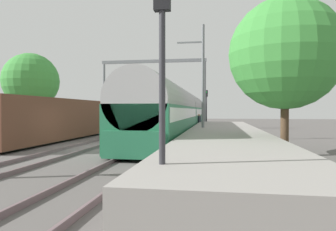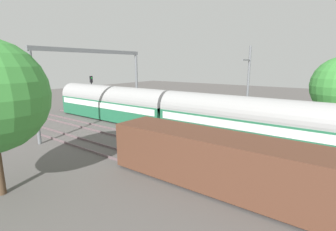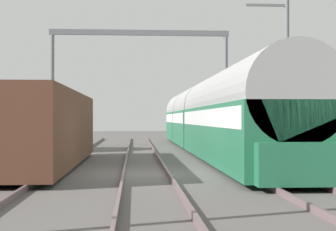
{
  "view_description": "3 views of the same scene",
  "coord_description": "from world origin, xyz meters",
  "px_view_note": "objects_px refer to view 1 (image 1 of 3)",
  "views": [
    {
      "loc": [
        7.23,
        -16.48,
        2.09
      ],
      "look_at": [
        3.87,
        4.45,
        1.72
      ],
      "focal_mm": 32.69,
      "sensor_mm": 36.0,
      "label": 1
    },
    {
      "loc": [
        -15.14,
        -2.19,
        6.48
      ],
      "look_at": [
        -0.28,
        8.66,
        2.58
      ],
      "focal_mm": 26.05,
      "sensor_mm": 36.0,
      "label": 2
    },
    {
      "loc": [
        -0.38,
        -17.53,
        1.86
      ],
      "look_at": [
        1.93,
        18.13,
        2.07
      ],
      "focal_mm": 55.75,
      "sensor_mm": 36.0,
      "label": 3
    }
  ],
  "objects_px": {
    "freight_car": "(50,119)",
    "railway_signal_far": "(207,103)",
    "person_crossing": "(199,121)",
    "passenger_train": "(180,112)",
    "railway_signal_near": "(162,55)",
    "catenary_gantry": "(153,80)"
  },
  "relations": [
    {
      "from": "freight_car",
      "to": "railway_signal_far",
      "type": "bearing_deg",
      "value": 67.77
    },
    {
      "from": "freight_car",
      "to": "person_crossing",
      "type": "height_order",
      "value": "freight_car"
    },
    {
      "from": "passenger_train",
      "to": "freight_car",
      "type": "distance_m",
      "value": 12.0
    },
    {
      "from": "person_crossing",
      "to": "railway_signal_near",
      "type": "bearing_deg",
      "value": -155.68
    },
    {
      "from": "passenger_train",
      "to": "person_crossing",
      "type": "distance_m",
      "value": 3.28
    },
    {
      "from": "catenary_gantry",
      "to": "person_crossing",
      "type": "bearing_deg",
      "value": -31.36
    },
    {
      "from": "passenger_train",
      "to": "railway_signal_far",
      "type": "bearing_deg",
      "value": 82.44
    },
    {
      "from": "passenger_train",
      "to": "catenary_gantry",
      "type": "distance_m",
      "value": 8.04
    },
    {
      "from": "person_crossing",
      "to": "railway_signal_far",
      "type": "distance_m",
      "value": 11.91
    },
    {
      "from": "person_crossing",
      "to": "railway_signal_near",
      "type": "distance_m",
      "value": 24.41
    },
    {
      "from": "passenger_train",
      "to": "freight_car",
      "type": "relative_size",
      "value": 2.53
    },
    {
      "from": "railway_signal_near",
      "to": "railway_signal_far",
      "type": "distance_m",
      "value": 36.02
    },
    {
      "from": "catenary_gantry",
      "to": "railway_signal_near",
      "type": "bearing_deg",
      "value": -77.66
    },
    {
      "from": "passenger_train",
      "to": "railway_signal_near",
      "type": "height_order",
      "value": "railway_signal_near"
    },
    {
      "from": "person_crossing",
      "to": "railway_signal_far",
      "type": "bearing_deg",
      "value": 21.22
    },
    {
      "from": "passenger_train",
      "to": "catenary_gantry",
      "type": "xyz_separation_m",
      "value": [
        -3.87,
        6.04,
        3.63
      ]
    },
    {
      "from": "person_crossing",
      "to": "freight_car",
      "type": "bearing_deg",
      "value": 164.87
    },
    {
      "from": "freight_car",
      "to": "catenary_gantry",
      "type": "height_order",
      "value": "catenary_gantry"
    },
    {
      "from": "railway_signal_near",
      "to": "catenary_gantry",
      "type": "bearing_deg",
      "value": 102.34
    },
    {
      "from": "person_crossing",
      "to": "passenger_train",
      "type": "bearing_deg",
      "value": 172.94
    },
    {
      "from": "freight_car",
      "to": "person_crossing",
      "type": "distance_m",
      "value": 15.11
    },
    {
      "from": "freight_car",
      "to": "catenary_gantry",
      "type": "bearing_deg",
      "value": 75.73
    }
  ]
}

